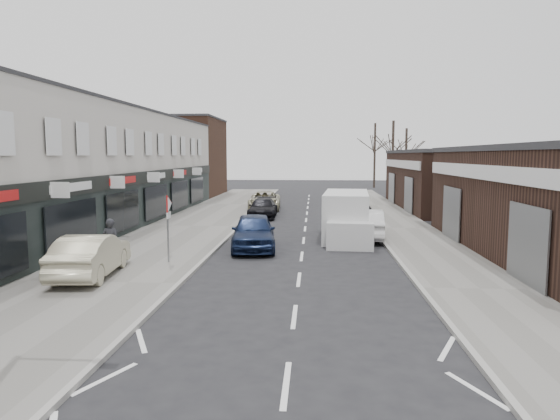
% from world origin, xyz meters
% --- Properties ---
extents(pavement_left, '(5.50, 64.00, 0.12)m').
position_xyz_m(pavement_left, '(-6.75, 22.00, 0.06)').
color(pavement_left, slate).
rests_on(pavement_left, ground).
extents(pavement_right, '(3.50, 64.00, 0.12)m').
position_xyz_m(pavement_right, '(5.75, 22.00, 0.06)').
color(pavement_right, slate).
rests_on(pavement_right, ground).
extents(shop_terrace_left, '(8.00, 41.00, 7.10)m').
position_xyz_m(shop_terrace_left, '(-13.50, 19.50, 3.55)').
color(shop_terrace_left, beige).
rests_on(shop_terrace_left, ground).
extents(brick_block_far, '(8.00, 10.00, 8.00)m').
position_xyz_m(brick_block_far, '(-13.50, 45.00, 4.00)').
color(brick_block_far, '#482A1E').
rests_on(brick_block_far, ground).
extents(right_unit_far, '(10.00, 16.00, 4.50)m').
position_xyz_m(right_unit_far, '(12.50, 34.00, 2.25)').
color(right_unit_far, '#352018').
rests_on(right_unit_far, ground).
extents(tree_far_a, '(3.60, 3.60, 8.00)m').
position_xyz_m(tree_far_a, '(9.00, 48.00, 0.00)').
color(tree_far_a, '#382D26').
rests_on(tree_far_a, ground).
extents(tree_far_b, '(3.60, 3.60, 7.50)m').
position_xyz_m(tree_far_b, '(11.50, 54.00, 0.00)').
color(tree_far_b, '#382D26').
rests_on(tree_far_b, ground).
extents(tree_far_c, '(3.60, 3.60, 8.50)m').
position_xyz_m(tree_far_c, '(8.50, 60.00, 0.00)').
color(tree_far_c, '#382D26').
rests_on(tree_far_c, ground).
extents(warning_sign, '(0.12, 0.80, 2.70)m').
position_xyz_m(warning_sign, '(-5.16, 12.00, 2.20)').
color(warning_sign, slate).
rests_on(warning_sign, pavement_left).
extents(white_van, '(2.60, 6.36, 2.42)m').
position_xyz_m(white_van, '(2.17, 18.54, 1.14)').
color(white_van, silver).
rests_on(white_van, ground).
extents(sedan_on_pavement, '(2.02, 4.63, 1.48)m').
position_xyz_m(sedan_on_pavement, '(-7.19, 9.52, 0.86)').
color(sedan_on_pavement, '#BBB495').
rests_on(sedan_on_pavement, pavement_left).
extents(pedestrian, '(0.71, 0.50, 1.84)m').
position_xyz_m(pedestrian, '(-7.09, 10.99, 1.04)').
color(pedestrian, black).
rests_on(pedestrian, pavement_left).
extents(parked_car_left_a, '(2.41, 4.96, 1.63)m').
position_xyz_m(parked_car_left_a, '(-2.25, 15.50, 0.81)').
color(parked_car_left_a, '#14203F').
rests_on(parked_car_left_a, ground).
extents(parked_car_left_b, '(1.95, 4.60, 1.32)m').
position_xyz_m(parked_car_left_b, '(-3.01, 27.13, 0.66)').
color(parked_car_left_b, black).
rests_on(parked_car_left_b, ground).
extents(parked_car_left_c, '(2.65, 5.32, 1.45)m').
position_xyz_m(parked_car_left_c, '(-3.38, 32.17, 0.72)').
color(parked_car_left_c, '#AAA488').
rests_on(parked_car_left_c, ground).
extents(parked_car_right_a, '(1.94, 4.79, 1.55)m').
position_xyz_m(parked_car_right_a, '(3.19, 18.66, 0.77)').
color(parked_car_right_a, silver).
rests_on(parked_car_right_a, ground).
extents(parked_car_right_b, '(1.63, 3.85, 1.30)m').
position_xyz_m(parked_car_right_b, '(3.50, 25.14, 0.65)').
color(parked_car_right_b, black).
rests_on(parked_car_right_b, ground).
extents(parked_car_right_c, '(2.15, 4.46, 1.25)m').
position_xyz_m(parked_car_right_c, '(3.43, 39.70, 0.63)').
color(parked_car_right_c, '#171541').
rests_on(parked_car_right_c, ground).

